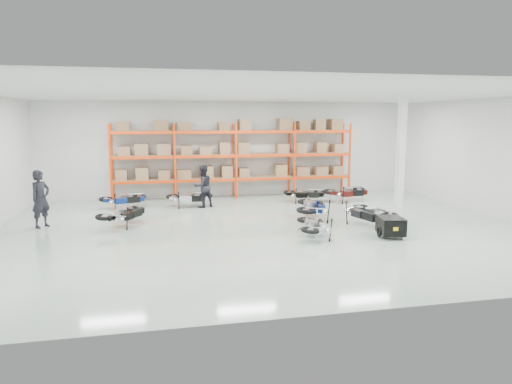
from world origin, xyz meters
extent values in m
plane|color=#A5B8A9|center=(0.00, 0.00, 0.00)|extent=(18.00, 18.00, 0.00)
plane|color=white|center=(0.00, 0.00, 4.50)|extent=(18.00, 18.00, 0.00)
plane|color=silver|center=(0.00, 7.00, 2.25)|extent=(18.00, 0.00, 18.00)
plane|color=silver|center=(0.00, -7.00, 2.25)|extent=(18.00, 0.00, 18.00)
plane|color=silver|center=(9.00, 0.00, 2.25)|extent=(0.00, 14.00, 14.00)
cube|color=#F43F0C|center=(-5.60, 6.00, 1.75)|extent=(0.08, 0.08, 3.50)
cube|color=#F43F0C|center=(-5.60, 6.90, 1.75)|extent=(0.08, 0.08, 3.50)
cube|color=#F43F0C|center=(-2.80, 6.00, 1.75)|extent=(0.08, 0.08, 3.50)
cube|color=#F43F0C|center=(-2.80, 6.90, 1.75)|extent=(0.08, 0.08, 3.50)
cube|color=#F43F0C|center=(0.00, 6.00, 1.75)|extent=(0.08, 0.08, 3.50)
cube|color=#F43F0C|center=(0.00, 6.90, 1.75)|extent=(0.08, 0.08, 3.50)
cube|color=#F43F0C|center=(2.80, 6.00, 1.75)|extent=(0.08, 0.08, 3.50)
cube|color=#F43F0C|center=(2.80, 6.90, 1.75)|extent=(0.08, 0.08, 3.50)
cube|color=#F43F0C|center=(5.60, 6.00, 1.75)|extent=(0.08, 0.08, 3.50)
cube|color=#F43F0C|center=(5.60, 6.90, 1.75)|extent=(0.08, 0.08, 3.50)
cube|color=#F43F0C|center=(-4.20, 6.00, 0.90)|extent=(2.70, 0.08, 0.12)
cube|color=#F43F0C|center=(-4.20, 6.90, 0.90)|extent=(2.70, 0.08, 0.12)
cube|color=#8F6E4A|center=(-4.20, 6.45, 0.97)|extent=(2.68, 0.88, 0.02)
cube|color=#8F6E4A|center=(-4.20, 6.45, 1.20)|extent=(2.40, 0.70, 0.44)
cube|color=#F43F0C|center=(-1.40, 6.00, 0.90)|extent=(2.70, 0.08, 0.12)
cube|color=#F43F0C|center=(-1.40, 6.90, 0.90)|extent=(2.70, 0.08, 0.12)
cube|color=#8F6E4A|center=(-1.40, 6.45, 0.97)|extent=(2.68, 0.88, 0.02)
cube|color=#8F6E4A|center=(-1.40, 6.45, 1.20)|extent=(2.40, 0.70, 0.44)
cube|color=#F43F0C|center=(1.40, 6.00, 0.90)|extent=(2.70, 0.08, 0.12)
cube|color=#F43F0C|center=(1.40, 6.90, 0.90)|extent=(2.70, 0.08, 0.12)
cube|color=#8F6E4A|center=(1.40, 6.45, 0.97)|extent=(2.68, 0.88, 0.02)
cube|color=#8F6E4A|center=(1.40, 6.45, 1.20)|extent=(2.40, 0.70, 0.44)
cube|color=#F43F0C|center=(4.20, 6.00, 0.90)|extent=(2.70, 0.08, 0.12)
cube|color=#F43F0C|center=(4.20, 6.90, 0.90)|extent=(2.70, 0.08, 0.12)
cube|color=#8F6E4A|center=(4.20, 6.45, 0.97)|extent=(2.68, 0.88, 0.02)
cube|color=#8F6E4A|center=(4.20, 6.45, 1.20)|extent=(2.40, 0.70, 0.44)
cube|color=#F43F0C|center=(-4.20, 6.00, 2.00)|extent=(2.70, 0.08, 0.12)
cube|color=#F43F0C|center=(-4.20, 6.90, 2.00)|extent=(2.70, 0.08, 0.12)
cube|color=#8F6E4A|center=(-4.20, 6.45, 2.07)|extent=(2.68, 0.88, 0.02)
cube|color=#8F6E4A|center=(-4.20, 6.45, 2.30)|extent=(2.40, 0.70, 0.44)
cube|color=#F43F0C|center=(-1.40, 6.00, 2.00)|extent=(2.70, 0.08, 0.12)
cube|color=#F43F0C|center=(-1.40, 6.90, 2.00)|extent=(2.70, 0.08, 0.12)
cube|color=#8F6E4A|center=(-1.40, 6.45, 2.07)|extent=(2.68, 0.88, 0.02)
cube|color=#8F6E4A|center=(-1.40, 6.45, 2.30)|extent=(2.40, 0.70, 0.44)
cube|color=#F43F0C|center=(1.40, 6.00, 2.00)|extent=(2.70, 0.08, 0.12)
cube|color=#F43F0C|center=(1.40, 6.90, 2.00)|extent=(2.70, 0.08, 0.12)
cube|color=#8F6E4A|center=(1.40, 6.45, 2.07)|extent=(2.68, 0.88, 0.02)
cube|color=#8F6E4A|center=(1.40, 6.45, 2.30)|extent=(2.40, 0.70, 0.44)
cube|color=#F43F0C|center=(4.20, 6.00, 2.00)|extent=(2.70, 0.08, 0.12)
cube|color=#F43F0C|center=(4.20, 6.90, 2.00)|extent=(2.70, 0.08, 0.12)
cube|color=#8F6E4A|center=(4.20, 6.45, 2.07)|extent=(2.68, 0.88, 0.02)
cube|color=#8F6E4A|center=(4.20, 6.45, 2.30)|extent=(2.40, 0.70, 0.44)
cube|color=#F43F0C|center=(-4.20, 6.00, 3.10)|extent=(2.70, 0.08, 0.12)
cube|color=#F43F0C|center=(-4.20, 6.90, 3.10)|extent=(2.70, 0.08, 0.12)
cube|color=#8F6E4A|center=(-4.20, 6.45, 3.17)|extent=(2.68, 0.88, 0.02)
cube|color=#8F6E4A|center=(-4.20, 6.45, 3.40)|extent=(2.40, 0.70, 0.44)
cube|color=#F43F0C|center=(-1.40, 6.00, 3.10)|extent=(2.70, 0.08, 0.12)
cube|color=#F43F0C|center=(-1.40, 6.90, 3.10)|extent=(2.70, 0.08, 0.12)
cube|color=#8F6E4A|center=(-1.40, 6.45, 3.17)|extent=(2.68, 0.88, 0.02)
cube|color=#8F6E4A|center=(-1.40, 6.45, 3.40)|extent=(2.40, 0.70, 0.44)
cube|color=#F43F0C|center=(1.40, 6.00, 3.10)|extent=(2.70, 0.08, 0.12)
cube|color=#F43F0C|center=(1.40, 6.90, 3.10)|extent=(2.70, 0.08, 0.12)
cube|color=#8F6E4A|center=(1.40, 6.45, 3.17)|extent=(2.68, 0.88, 0.02)
cube|color=#8F6E4A|center=(1.40, 6.45, 3.40)|extent=(2.40, 0.70, 0.44)
cube|color=#F43F0C|center=(4.20, 6.00, 3.10)|extent=(2.70, 0.08, 0.12)
cube|color=#F43F0C|center=(4.20, 6.90, 3.10)|extent=(2.70, 0.08, 0.12)
cube|color=#8F6E4A|center=(4.20, 6.45, 3.17)|extent=(2.68, 0.88, 0.02)
cube|color=#8F6E4A|center=(4.20, 6.45, 3.40)|extent=(2.40, 0.70, 0.44)
cube|color=white|center=(5.20, 0.50, 2.25)|extent=(0.25, 0.25, 4.50)
cube|color=black|center=(3.59, -1.96, 0.38)|extent=(0.86, 1.01, 0.53)
cube|color=yellow|center=(3.59, -2.42, 0.38)|extent=(0.15, 0.04, 0.11)
torus|color=black|center=(3.22, -1.96, 0.19)|extent=(0.08, 0.36, 0.36)
torus|color=black|center=(3.95, -1.96, 0.19)|extent=(0.08, 0.36, 0.36)
cylinder|color=black|center=(3.59, -1.34, 0.43)|extent=(0.18, 0.86, 0.04)
imported|color=black|center=(-7.50, 1.79, 0.99)|extent=(0.81, 0.86, 1.98)
imported|color=black|center=(-1.73, 4.26, 0.90)|extent=(1.08, 0.99, 1.79)
camera|label=1|loc=(-3.45, -14.77, 3.69)|focal=32.00mm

